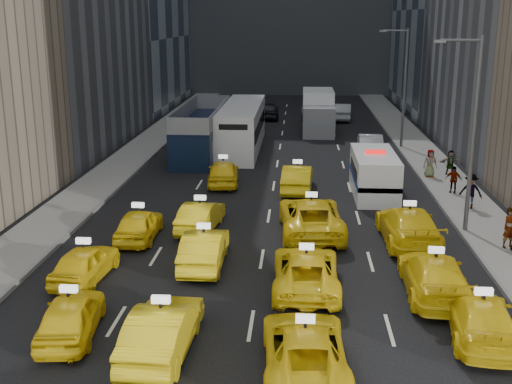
% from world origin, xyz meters
% --- Properties ---
extents(ground, '(160.00, 160.00, 0.00)m').
position_xyz_m(ground, '(0.00, 0.00, 0.00)').
color(ground, black).
rests_on(ground, ground).
extents(sidewalk_west, '(3.00, 90.00, 0.15)m').
position_xyz_m(sidewalk_west, '(-10.50, 25.00, 0.07)').
color(sidewalk_west, gray).
rests_on(sidewalk_west, ground).
extents(sidewalk_east, '(3.00, 90.00, 0.15)m').
position_xyz_m(sidewalk_east, '(10.50, 25.00, 0.07)').
color(sidewalk_east, gray).
rests_on(sidewalk_east, ground).
extents(curb_west, '(0.15, 90.00, 0.18)m').
position_xyz_m(curb_west, '(-9.05, 25.00, 0.09)').
color(curb_west, slate).
rests_on(curb_west, ground).
extents(curb_east, '(0.15, 90.00, 0.18)m').
position_xyz_m(curb_east, '(9.05, 25.00, 0.09)').
color(curb_east, slate).
rests_on(curb_east, ground).
extents(streetlight_near, '(2.15, 0.22, 9.00)m').
position_xyz_m(streetlight_near, '(9.18, 12.00, 4.92)').
color(streetlight_near, '#595B60').
rests_on(streetlight_near, ground).
extents(streetlight_far, '(2.15, 0.22, 9.00)m').
position_xyz_m(streetlight_far, '(9.18, 32.00, 4.92)').
color(streetlight_far, '#595B60').
rests_on(streetlight_far, ground).
extents(taxi_4, '(2.11, 4.25, 1.39)m').
position_xyz_m(taxi_4, '(-5.61, 0.91, 0.70)').
color(taxi_4, yellow).
rests_on(taxi_4, ground).
extents(taxi_5, '(1.85, 4.75, 1.54)m').
position_xyz_m(taxi_5, '(-2.51, 0.02, 0.77)').
color(taxi_5, yellow).
rests_on(taxi_5, ground).
extents(taxi_6, '(2.61, 5.19, 1.41)m').
position_xyz_m(taxi_6, '(1.73, -0.67, 0.71)').
color(taxi_6, yellow).
rests_on(taxi_6, ground).
extents(taxi_7, '(2.46, 4.92, 1.37)m').
position_xyz_m(taxi_7, '(7.25, 1.64, 0.69)').
color(taxi_7, yellow).
rests_on(taxi_7, ground).
extents(taxi_8, '(1.97, 4.12, 1.36)m').
position_xyz_m(taxi_8, '(-6.64, 5.37, 0.68)').
color(taxi_8, yellow).
rests_on(taxi_8, ground).
extents(taxi_9, '(1.60, 4.52, 1.49)m').
position_xyz_m(taxi_9, '(-2.28, 7.08, 0.74)').
color(taxi_9, yellow).
rests_on(taxi_9, ground).
extents(taxi_10, '(2.43, 5.20, 1.44)m').
position_xyz_m(taxi_10, '(1.81, 5.09, 0.72)').
color(taxi_10, yellow).
rests_on(taxi_10, ground).
extents(taxi_11, '(2.26, 5.31, 1.53)m').
position_xyz_m(taxi_11, '(6.43, 4.82, 0.76)').
color(taxi_11, yellow).
rests_on(taxi_11, ground).
extents(taxi_12, '(1.69, 4.12, 1.40)m').
position_xyz_m(taxi_12, '(-5.71, 10.09, 0.70)').
color(taxi_12, yellow).
rests_on(taxi_12, ground).
extents(taxi_13, '(1.92, 4.29, 1.37)m').
position_xyz_m(taxi_13, '(-3.12, 11.60, 0.68)').
color(taxi_13, yellow).
rests_on(taxi_13, ground).
extents(taxi_14, '(3.19, 6.20, 1.67)m').
position_xyz_m(taxi_14, '(2.08, 11.40, 0.84)').
color(taxi_14, yellow).
rests_on(taxi_14, ground).
extents(taxi_15, '(2.50, 5.77, 1.65)m').
position_xyz_m(taxi_15, '(6.38, 10.33, 0.83)').
color(taxi_15, yellow).
rests_on(taxi_15, ground).
extents(taxi_16, '(2.13, 4.58, 1.52)m').
position_xyz_m(taxi_16, '(-3.03, 20.06, 0.76)').
color(taxi_16, yellow).
rests_on(taxi_16, ground).
extents(taxi_17, '(1.87, 4.76, 1.54)m').
position_xyz_m(taxi_17, '(1.41, 18.88, 0.77)').
color(taxi_17, yellow).
rests_on(taxi_17, ground).
extents(nypd_van, '(2.57, 6.10, 2.58)m').
position_xyz_m(nypd_van, '(5.73, 18.42, 1.17)').
color(nypd_van, white).
rests_on(nypd_van, ground).
extents(double_decker, '(2.86, 12.21, 3.55)m').
position_xyz_m(double_decker, '(-5.62, 28.98, 1.76)').
color(double_decker, black).
rests_on(double_decker, ground).
extents(city_bus, '(3.91, 13.29, 3.38)m').
position_xyz_m(city_bus, '(-2.86, 30.91, 1.68)').
color(city_bus, silver).
rests_on(city_bus, ground).
extents(box_truck, '(3.20, 7.91, 3.54)m').
position_xyz_m(box_truck, '(3.08, 38.92, 1.75)').
color(box_truck, white).
rests_on(box_truck, ground).
extents(misc_car_0, '(1.89, 4.88, 1.58)m').
position_xyz_m(misc_car_0, '(6.63, 29.34, 0.79)').
color(misc_car_0, '#B8BCC1').
rests_on(misc_car_0, ground).
extents(misc_car_1, '(2.72, 5.16, 1.39)m').
position_xyz_m(misc_car_1, '(-7.34, 41.56, 0.69)').
color(misc_car_1, black).
rests_on(misc_car_1, ground).
extents(misc_car_2, '(2.55, 5.63, 1.60)m').
position_xyz_m(misc_car_2, '(2.86, 46.42, 0.80)').
color(misc_car_2, gray).
rests_on(misc_car_2, ground).
extents(misc_car_3, '(2.09, 4.86, 1.63)m').
position_xyz_m(misc_car_3, '(-1.56, 46.00, 0.82)').
color(misc_car_3, black).
rests_on(misc_car_3, ground).
extents(misc_car_4, '(2.15, 5.10, 1.64)m').
position_xyz_m(misc_car_4, '(5.58, 45.59, 0.82)').
color(misc_car_4, '#A6AAAE').
rests_on(misc_car_4, ground).
extents(pedestrian_0, '(0.76, 0.63, 1.79)m').
position_xyz_m(pedestrian_0, '(10.55, 9.69, 1.04)').
color(pedestrian_0, gray).
rests_on(pedestrian_0, sidewalk_east).
extents(pedestrian_2, '(1.28, 0.90, 1.83)m').
position_xyz_m(pedestrian_2, '(10.38, 15.59, 1.06)').
color(pedestrian_2, gray).
rests_on(pedestrian_2, sidewalk_east).
extents(pedestrian_3, '(0.98, 0.71, 1.53)m').
position_xyz_m(pedestrian_3, '(10.20, 18.65, 0.92)').
color(pedestrian_3, gray).
rests_on(pedestrian_3, sidewalk_east).
extents(pedestrian_4, '(0.87, 0.52, 1.71)m').
position_xyz_m(pedestrian_4, '(9.61, 22.38, 1.01)').
color(pedestrian_4, gray).
rests_on(pedestrian_4, sidewalk_east).
extents(pedestrian_5, '(1.43, 0.44, 1.53)m').
position_xyz_m(pedestrian_5, '(11.02, 23.09, 0.91)').
color(pedestrian_5, gray).
rests_on(pedestrian_5, sidewalk_east).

